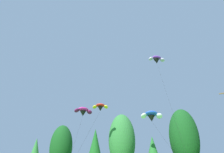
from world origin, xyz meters
The scene contains 8 objects.
treeline_tree_b centered at (-29.40, 48.56, 8.07)m, with size 5.40×5.40×13.33m.
treeline_tree_c centered at (-19.98, 49.00, 7.29)m, with size 4.16×4.16×11.63m.
treeline_tree_d centered at (-13.23, 48.87, 8.58)m, with size 5.63×5.63×14.17m.
treeline_tree_f centered at (-0.78, 50.76, 8.56)m, with size 5.62×5.62×14.13m.
parafoil_kite_high_red_yellow centered at (-14.88, 42.41, 14.41)m, with size 10.27×21.10×13.55m.
parafoil_kite_mid_blue_white centered at (-4.58, 43.06, 11.47)m, with size 9.81×15.89×11.33m.
parafoil_kite_far_magenta centered at (-17.44, 40.15, 13.26)m, with size 12.63×19.40×12.61m.
parafoil_kite_low_purple centered at (-3.10, 44.97, 23.62)m, with size 8.08×17.87×23.28m.
Camera 1 is at (6.38, 7.08, 1.85)m, focal length 33.77 mm.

